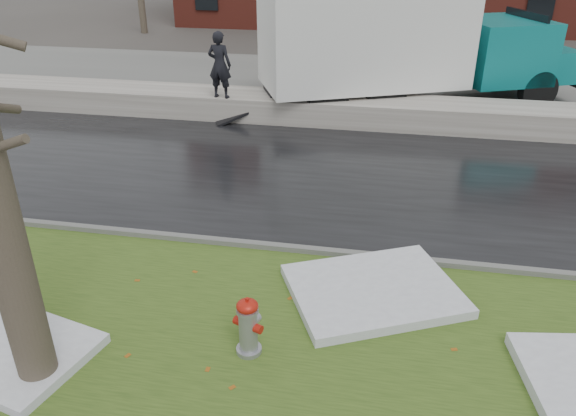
# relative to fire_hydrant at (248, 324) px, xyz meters

# --- Properties ---
(ground) EXTENTS (120.00, 120.00, 0.00)m
(ground) POSITION_rel_fire_hydrant_xyz_m (0.09, 1.78, -0.53)
(ground) COLOR #47423D
(ground) RESTS_ON ground
(verge) EXTENTS (60.00, 4.50, 0.04)m
(verge) POSITION_rel_fire_hydrant_xyz_m (0.09, 0.53, -0.51)
(verge) COLOR #2E4818
(verge) RESTS_ON ground
(road) EXTENTS (60.00, 7.00, 0.03)m
(road) POSITION_rel_fire_hydrant_xyz_m (0.09, 6.28, -0.51)
(road) COLOR black
(road) RESTS_ON ground
(parking_lot) EXTENTS (60.00, 9.00, 0.03)m
(parking_lot) POSITION_rel_fire_hydrant_xyz_m (0.09, 14.78, -0.51)
(parking_lot) COLOR slate
(parking_lot) RESTS_ON ground
(curb) EXTENTS (60.00, 0.15, 0.14)m
(curb) POSITION_rel_fire_hydrant_xyz_m (0.09, 2.78, -0.46)
(curb) COLOR slate
(curb) RESTS_ON ground
(snowbank) EXTENTS (60.00, 1.60, 0.75)m
(snowbank) POSITION_rel_fire_hydrant_xyz_m (0.09, 10.48, -0.15)
(snowbank) COLOR #BAB3AA
(snowbank) RESTS_ON ground
(fire_hydrant) EXTENTS (0.45, 0.43, 0.92)m
(fire_hydrant) POSITION_rel_fire_hydrant_xyz_m (0.00, 0.00, 0.00)
(fire_hydrant) COLOR gray
(fire_hydrant) RESTS_ON verge
(box_truck) EXTENTS (11.52, 6.50, 3.92)m
(box_truck) POSITION_rel_fire_hydrant_xyz_m (1.85, 12.31, 1.55)
(box_truck) COLOR black
(box_truck) RESTS_ON ground
(worker) EXTENTS (0.75, 0.54, 1.93)m
(worker) POSITION_rel_fire_hydrant_xyz_m (-3.33, 9.88, 1.19)
(worker) COLOR black
(worker) RESTS_ON snowbank
(snow_patch_near) EXTENTS (3.21, 2.92, 0.16)m
(snow_patch_near) POSITION_rel_fire_hydrant_xyz_m (1.65, 1.68, -0.41)
(snow_patch_near) COLOR silver
(snow_patch_near) RESTS_ON verge
(snow_patch_far) EXTENTS (2.52, 2.09, 0.14)m
(snow_patch_far) POSITION_rel_fire_hydrant_xyz_m (-3.28, -0.68, -0.42)
(snow_patch_far) COLOR silver
(snow_patch_far) RESTS_ON verge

